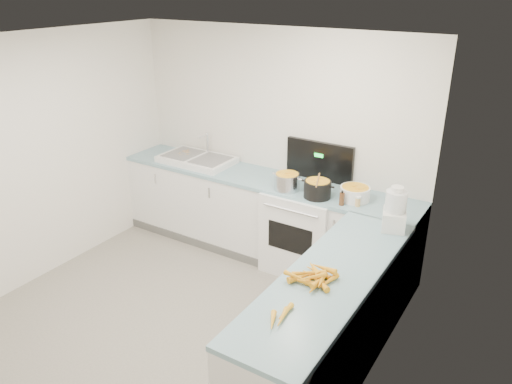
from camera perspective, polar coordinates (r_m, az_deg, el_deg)
The scene contains 19 objects.
floor at distance 4.74m, azimuth -10.57°, elevation -15.52°, with size 3.50×4.00×0.00m, color gray, non-canonical shape.
ceiling at distance 3.75m, azimuth -13.44°, elevation 15.91°, with size 3.50×4.00×0.00m, color silver, non-canonical shape.
wall_back at distance 5.59m, azimuth 2.31°, elevation 5.62°, with size 3.50×2.50×0.00m, color silver, non-canonical shape.
wall_left at distance 5.39m, azimuth -25.55°, elevation 2.62°, with size 4.00×2.50×0.00m, color silver, non-canonical shape.
wall_right at distance 3.25m, azimuth 11.56°, elevation -8.62°, with size 4.00×2.50×0.00m, color silver, non-canonical shape.
counter_back at distance 5.64m, azimuth 0.66°, elevation -2.74°, with size 3.50×0.62×0.94m.
counter_right at distance 4.01m, azimuth 8.15°, elevation -15.04°, with size 0.62×2.20×0.94m.
stove at distance 5.39m, azimuth 5.58°, elevation -4.11°, with size 0.76×0.65×1.36m.
sink at distance 5.93m, azimuth -6.77°, elevation 3.73°, with size 0.86×0.52×0.31m.
steel_pot at distance 5.11m, azimuth 3.57°, elevation 1.08°, with size 0.26×0.26×0.19m, color silver.
black_pot at distance 4.96m, azimuth 7.03°, elevation 0.23°, with size 0.27×0.27×0.19m, color black.
wooden_spoon at distance 4.92m, azimuth 7.09°, elevation 1.36°, with size 0.02×0.02×0.36m, color #AD7A47.
mixing_bowl at distance 4.96m, azimuth 11.23°, elevation -0.17°, with size 0.29×0.29×0.14m, color white.
extract_bottle at distance 4.82m, azimuth 9.78°, elevation -0.80°, with size 0.05×0.05×0.12m, color #593319.
spice_jar at distance 4.84m, azimuth 11.56°, elevation -1.13°, with size 0.05×0.05×0.09m, color #E5B266.
food_processor at distance 4.42m, azimuth 15.59°, elevation -2.11°, with size 0.25×0.28×0.39m.
carrot_pile at distance 3.64m, azimuth 6.62°, elevation -9.61°, with size 0.35×0.32×0.09m.
peeled_carrots at distance 3.27m, azimuth 2.79°, elevation -14.01°, with size 0.13×0.29×0.04m.
peelings at distance 6.07m, azimuth -8.11°, elevation 4.53°, with size 0.16×0.21×0.01m.
Camera 1 is at (2.64, -2.63, 2.94)m, focal length 35.00 mm.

